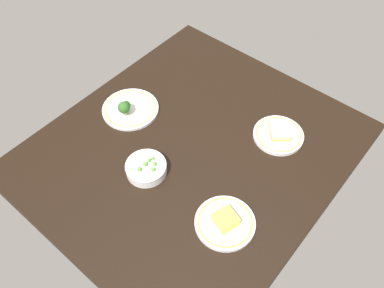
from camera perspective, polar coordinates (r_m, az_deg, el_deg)
The scene contains 5 objects.
dining_table at distance 150.44cm, azimuth 0.00°, elevation -0.95°, with size 111.98×98.99×4.00cm, color black.
bowl_peas at distance 141.61cm, azimuth -6.40°, elevation -3.32°, with size 14.33×14.33×5.18cm.
plate_cheese at distance 131.32cm, azimuth 4.63°, elevation -10.80°, with size 19.35×19.35×4.68cm.
plate_broccoli at distance 161.58cm, azimuth -8.70°, elevation 4.90°, with size 22.06×22.06×7.51cm.
plate_sandwich at distance 154.41cm, azimuth 11.97°, elevation 1.36°, with size 18.66×18.66×4.67cm.
Camera 1 is at (70.48, 59.28, 120.95)cm, focal length 38.28 mm.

